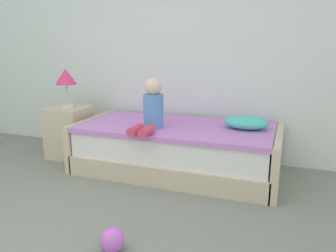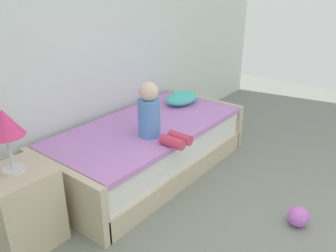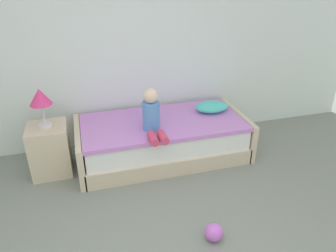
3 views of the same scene
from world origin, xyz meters
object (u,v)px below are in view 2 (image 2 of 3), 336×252
at_px(bed, 148,148).
at_px(nightstand, 22,208).
at_px(table_lamp, 5,126).
at_px(child_figure, 153,116).
at_px(toy_ball, 298,217).
at_px(pillow, 182,98).

relative_size(bed, nightstand, 3.52).
relative_size(table_lamp, child_figure, 0.88).
height_order(child_figure, toy_ball, child_figure).
distance_m(bed, child_figure, 0.54).
height_order(nightstand, toy_ball, nightstand).
relative_size(bed, toy_ball, 12.82).
relative_size(bed, pillow, 4.80).
xyz_separation_m(pillow, toy_ball, (-0.63, -1.60, -0.48)).
distance_m(bed, toy_ball, 1.51).
xyz_separation_m(nightstand, pillow, (2.05, 0.08, 0.26)).
bearing_deg(child_figure, pillow, 20.52).
distance_m(child_figure, toy_ball, 1.44).
xyz_separation_m(child_figure, toy_ball, (0.25, -1.27, -0.62)).
relative_size(table_lamp, toy_ball, 2.73).
bearing_deg(nightstand, child_figure, -11.84).
relative_size(pillow, toy_ball, 2.67).
distance_m(nightstand, toy_ball, 2.09).
bearing_deg(pillow, nightstand, -177.67).
bearing_deg(nightstand, toy_ball, -46.92).
bearing_deg(toy_ball, nightstand, 133.08).
distance_m(nightstand, pillow, 2.07).
relative_size(bed, table_lamp, 4.69).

